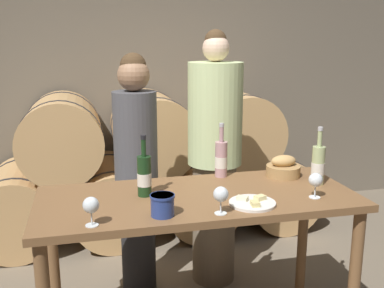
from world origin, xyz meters
The scene contains 14 objects.
stone_wall_back centered at (0.00, 2.25, 1.60)m, with size 10.00×0.12×3.20m.
barrel_stack centered at (0.00, 1.68, 0.59)m, with size 2.99×0.92×1.28m.
tasting_table centered at (0.00, 0.00, 0.80)m, with size 1.71×0.71×0.92m.
person_left centered at (-0.25, 0.71, 0.87)m, with size 0.29×0.29×1.66m.
person_right centered at (0.30, 0.71, 0.91)m, with size 0.38×0.38×1.80m.
wine_bottle_red centered at (-0.28, 0.06, 1.03)m, with size 0.08×0.08×0.33m.
wine_bottle_white centered at (0.72, 0.03, 1.04)m, with size 0.08×0.08×0.34m.
wine_bottle_rose centered at (0.22, 0.30, 1.03)m, with size 0.08×0.08×0.33m.
blue_crock centered at (-0.24, -0.24, 0.98)m, with size 0.12×0.12×0.10m.
bread_basket centered at (0.59, 0.21, 0.97)m, with size 0.21×0.21×0.13m.
cheese_plate centered at (0.23, -0.20, 0.93)m, with size 0.24×0.24×0.04m.
wine_glass_far_left centered at (-0.56, -0.28, 1.02)m, with size 0.07×0.07×0.14m.
wine_glass_left centered at (0.04, -0.28, 1.02)m, with size 0.07×0.07×0.14m.
wine_glass_center centered at (0.59, -0.18, 1.02)m, with size 0.07×0.07×0.14m.
Camera 1 is at (-0.57, -2.21, 1.74)m, focal length 42.00 mm.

